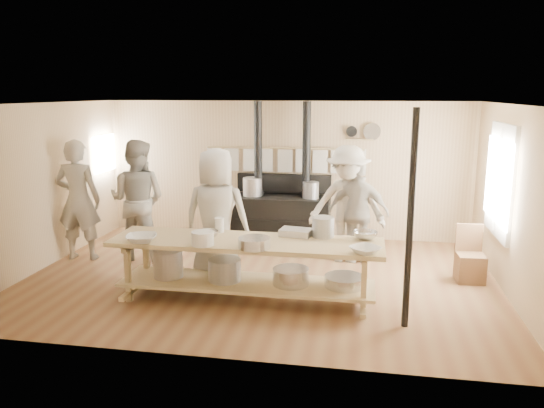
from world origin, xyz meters
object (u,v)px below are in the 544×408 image
object	(u,v)px
cook_left	(138,200)
chair	(470,265)
prep_table	(246,264)
stove	(281,213)
cook_right	(359,212)
cook_far_left	(78,200)
cook_center	(217,217)
cook_by_window	(347,204)
roasting_pan	(296,232)

from	to	relation	value
cook_left	chair	world-z (taller)	cook_left
prep_table	chair	distance (m)	3.39
stove	cook_right	xyz separation A→B (m)	(1.44, -1.06, 0.32)
cook_far_left	cook_left	size ratio (longest dim) A/B	1.01
cook_center	cook_far_left	bearing A→B (deg)	-15.16
prep_table	cook_far_left	bearing A→B (deg)	156.99
cook_left	cook_center	size ratio (longest dim) A/B	1.01
cook_right	cook_left	bearing A→B (deg)	15.41
cook_right	cook_by_window	distance (m)	0.22
cook_left	cook_right	distance (m)	3.66
prep_table	cook_by_window	bearing A→B (deg)	57.37
cook_right	chair	xyz separation A→B (m)	(1.66, -0.64, -0.59)
prep_table	cook_left	distance (m)	2.71
prep_table	cook_right	xyz separation A→B (m)	(1.45, 1.96, 0.32)
stove	cook_left	xyz separation A→B (m)	(-2.19, -1.48, 0.48)
roasting_pan	cook_left	bearing A→B (deg)	156.84
cook_center	chair	bearing A→B (deg)	-167.80
cook_far_left	roasting_pan	bearing A→B (deg)	158.96
cook_center	roasting_pan	xyz separation A→B (m)	(1.18, -0.26, -0.10)
cook_left	cook_by_window	xyz separation A→B (m)	(3.45, 0.43, -0.04)
cook_left	cook_by_window	size ratio (longest dim) A/B	1.04
cook_far_left	cook_center	bearing A→B (deg)	157.78
stove	cook_center	xyz separation A→B (m)	(-0.56, -2.43, 0.48)
stove	cook_by_window	bearing A→B (deg)	-39.90
cook_center	prep_table	bearing A→B (deg)	134.31
cook_left	cook_right	xyz separation A→B (m)	(3.63, 0.43, -0.16)
prep_table	chair	xyz separation A→B (m)	(3.11, 1.32, -0.27)
cook_center	stove	bearing A→B (deg)	-102.00
cook_center	cook_by_window	world-z (taller)	cook_center
cook_by_window	cook_center	bearing A→B (deg)	-139.74
cook_center	roasting_pan	world-z (taller)	cook_center
cook_far_left	prep_table	bearing A→B (deg)	150.87
cook_center	cook_right	xyz separation A→B (m)	(2.00, 1.37, -0.16)
cook_far_left	cook_right	world-z (taller)	cook_far_left
cook_far_left	cook_left	distance (m)	0.97
prep_table	roasting_pan	xyz separation A→B (m)	(0.63, 0.33, 0.38)
cook_right	cook_by_window	world-z (taller)	cook_by_window
stove	cook_right	bearing A→B (deg)	-36.14
cook_left	chair	xyz separation A→B (m)	(5.30, -0.22, -0.76)
prep_table	cook_left	world-z (taller)	cook_left
chair	stove	bearing A→B (deg)	148.06
prep_table	cook_right	world-z (taller)	cook_right
cook_left	cook_center	world-z (taller)	cook_left
stove	roasting_pan	bearing A→B (deg)	-76.89
prep_table	roasting_pan	world-z (taller)	roasting_pan
prep_table	cook_right	bearing A→B (deg)	53.60
prep_table	roasting_pan	bearing A→B (deg)	27.72
cook_center	cook_right	size ratio (longest dim) A/B	1.19
cook_far_left	roasting_pan	world-z (taller)	cook_far_left
prep_table	cook_by_window	size ratio (longest dim) A/B	1.87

